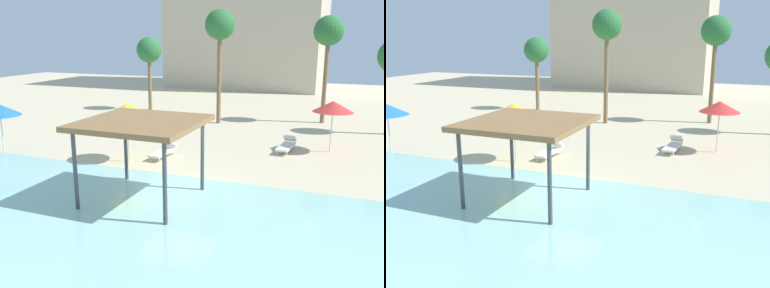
# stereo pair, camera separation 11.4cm
# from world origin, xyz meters

# --- Properties ---
(ground_plane) EXTENTS (80.00, 80.00, 0.00)m
(ground_plane) POSITION_xyz_m (0.00, 0.00, 0.00)
(ground_plane) COLOR beige
(lagoon_water) EXTENTS (44.00, 13.50, 0.04)m
(lagoon_water) POSITION_xyz_m (0.00, -5.25, 0.02)
(lagoon_water) COLOR #99D1C6
(lagoon_water) RESTS_ON ground
(shade_pavilion) EXTENTS (3.94, 3.94, 2.88)m
(shade_pavilion) POSITION_xyz_m (-0.75, -1.33, 2.69)
(shade_pavilion) COLOR #42474C
(shade_pavilion) RESTS_ON ground
(beach_umbrella_red_0) EXTENTS (1.95, 1.95, 2.57)m
(beach_umbrella_red_0) POSITION_xyz_m (4.89, 7.76, 2.29)
(beach_umbrella_red_0) COLOR silver
(beach_umbrella_red_0) RESTS_ON ground
(beach_umbrella_blue_1) EXTENTS (2.03, 2.03, 2.46)m
(beach_umbrella_blue_1) POSITION_xyz_m (-10.05, 1.55, 2.18)
(beach_umbrella_blue_1) COLOR silver
(beach_umbrella_blue_1) RESTS_ON ground
(beach_umbrella_yellow_3) EXTENTS (2.00, 2.00, 2.72)m
(beach_umbrella_yellow_3) POSITION_xyz_m (-3.57, 2.58, 2.44)
(beach_umbrella_yellow_3) COLOR silver
(beach_umbrella_yellow_3) RESTS_ON ground
(lounge_chair_0) EXTENTS (0.76, 1.94, 0.74)m
(lounge_chair_0) POSITION_xyz_m (2.86, 7.11, 0.33)
(lounge_chair_0) COLOR white
(lounge_chair_0) RESTS_ON ground
(lounge_chair_1) EXTENTS (0.72, 1.93, 0.74)m
(lounge_chair_1) POSITION_xyz_m (-2.40, 3.89, 0.33)
(lounge_chair_1) COLOR white
(lounge_chair_1) RESTS_ON ground
(palm_tree_0) EXTENTS (1.90, 1.90, 5.52)m
(palm_tree_0) POSITION_xyz_m (-9.11, 15.50, 4.46)
(palm_tree_0) COLOR brown
(palm_tree_0) RESTS_ON ground
(palm_tree_2) EXTENTS (1.90, 1.90, 7.26)m
(palm_tree_2) POSITION_xyz_m (-2.55, 12.56, 6.09)
(palm_tree_2) COLOR brown
(palm_tree_2) RESTS_ON ground
(palm_tree_3) EXTENTS (1.90, 1.90, 6.89)m
(palm_tree_3) POSITION_xyz_m (3.84, 15.20, 5.75)
(palm_tree_3) COLOR brown
(palm_tree_3) RESTS_ON ground
(hotel_block_0) EXTENTS (16.28, 11.09, 18.18)m
(hotel_block_0) POSITION_xyz_m (-6.18, 34.28, 9.09)
(hotel_block_0) COLOR beige
(hotel_block_0) RESTS_ON ground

